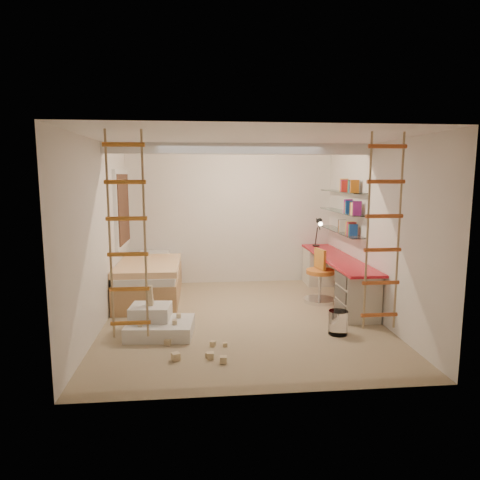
{
  "coord_description": "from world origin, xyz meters",
  "views": [
    {
      "loc": [
        -0.63,
        -6.13,
        2.13
      ],
      "look_at": [
        0.0,
        0.3,
        1.15
      ],
      "focal_mm": 32.0,
      "sensor_mm": 36.0,
      "label": 1
    }
  ],
  "objects": [
    {
      "name": "floor",
      "position": [
        0.0,
        0.0,
        0.0
      ],
      "size": [
        4.5,
        4.5,
        0.0
      ],
      "primitive_type": "plane",
      "color": "#968461",
      "rests_on": "ground"
    },
    {
      "name": "ceiling_beam",
      "position": [
        0.0,
        0.3,
        2.52
      ],
      "size": [
        4.0,
        0.18,
        0.16
      ],
      "primitive_type": "cube",
      "color": "white",
      "rests_on": "ceiling"
    },
    {
      "name": "window_frame",
      "position": [
        -1.97,
        1.5,
        1.55
      ],
      "size": [
        0.06,
        1.15,
        1.35
      ],
      "primitive_type": "cube",
      "color": "white",
      "rests_on": "wall_left"
    },
    {
      "name": "window_blind",
      "position": [
        -1.93,
        1.5,
        1.55
      ],
      "size": [
        0.02,
        1.0,
        1.2
      ],
      "primitive_type": "cube",
      "color": "#4C2D1E",
      "rests_on": "window_frame"
    },
    {
      "name": "rope_ladder_left",
      "position": [
        -1.35,
        -1.75,
        1.52
      ],
      "size": [
        0.41,
        0.04,
        2.13
      ],
      "primitive_type": null,
      "color": "orange",
      "rests_on": "ceiling"
    },
    {
      "name": "rope_ladder_right",
      "position": [
        1.35,
        -1.75,
        1.52
      ],
      "size": [
        0.41,
        0.04,
        2.13
      ],
      "primitive_type": null,
      "color": "#C74D22",
      "rests_on": "ceiling"
    },
    {
      "name": "waste_bin",
      "position": [
        1.23,
        -0.75,
        0.16
      ],
      "size": [
        0.26,
        0.26,
        0.32
      ],
      "primitive_type": "cylinder",
      "color": "white",
      "rests_on": "floor"
    },
    {
      "name": "desk",
      "position": [
        1.72,
        0.86,
        0.4
      ],
      "size": [
        0.56,
        2.8,
        0.75
      ],
      "color": "red",
      "rests_on": "floor"
    },
    {
      "name": "shelves",
      "position": [
        1.87,
        1.13,
        1.5
      ],
      "size": [
        0.25,
        1.8,
        0.71
      ],
      "color": "white",
      "rests_on": "wall_right"
    },
    {
      "name": "bed",
      "position": [
        -1.48,
        1.23,
        0.33
      ],
      "size": [
        1.02,
        2.0,
        0.69
      ],
      "color": "#AD7F51",
      "rests_on": "floor"
    },
    {
      "name": "task_lamp",
      "position": [
        1.67,
        1.82,
        1.14
      ],
      "size": [
        0.14,
        0.36,
        0.57
      ],
      "color": "black",
      "rests_on": "desk"
    },
    {
      "name": "swivel_chair",
      "position": [
        1.4,
        0.74,
        0.33
      ],
      "size": [
        0.62,
        0.62,
        0.9
      ],
      "color": "orange",
      "rests_on": "floor"
    },
    {
      "name": "play_platform",
      "position": [
        -1.2,
        -0.52,
        0.15
      ],
      "size": [
        0.92,
        0.75,
        0.39
      ],
      "color": "silver",
      "rests_on": "floor"
    },
    {
      "name": "toy_blocks",
      "position": [
        -0.88,
        -0.9,
        0.2
      ],
      "size": [
        1.15,
        1.14,
        0.66
      ],
      "color": "#CCB284",
      "rests_on": "floor"
    },
    {
      "name": "books",
      "position": [
        1.87,
        1.13,
        1.6
      ],
      "size": [
        0.14,
        0.64,
        0.92
      ],
      "color": "#194CA5",
      "rests_on": "shelves"
    }
  ]
}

